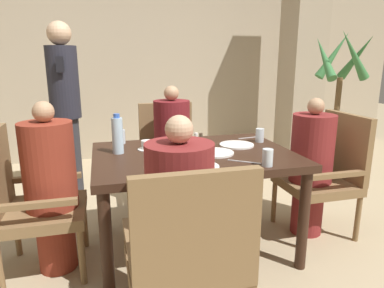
# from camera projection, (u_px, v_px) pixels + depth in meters

# --- Properties ---
(ground_plane) EXTENTS (16.00, 16.00, 0.00)m
(ground_plane) POSITION_uv_depth(u_px,v_px,m) (194.00, 247.00, 2.53)
(ground_plane) COLOR tan
(wall_back) EXTENTS (8.00, 0.06, 2.80)m
(wall_back) POSITION_uv_depth(u_px,v_px,m) (143.00, 56.00, 4.69)
(wall_back) COLOR tan
(wall_back) RESTS_ON ground_plane
(pillar_stone) EXTENTS (0.45, 0.45, 2.70)m
(pillar_stone) POSITION_uv_depth(u_px,v_px,m) (302.00, 60.00, 4.45)
(pillar_stone) COLOR tan
(pillar_stone) RESTS_ON ground_plane
(dining_table) EXTENTS (1.36, 0.97, 0.73)m
(dining_table) POSITION_uv_depth(u_px,v_px,m) (194.00, 165.00, 2.38)
(dining_table) COLOR #331E14
(dining_table) RESTS_ON ground_plane
(chair_left_side) EXTENTS (0.52, 0.52, 0.95)m
(chair_left_side) POSITION_uv_depth(u_px,v_px,m) (27.00, 199.00, 2.14)
(chair_left_side) COLOR brown
(chair_left_side) RESTS_ON ground_plane
(diner_in_left_chair) EXTENTS (0.32, 0.32, 1.11)m
(diner_in_left_chair) POSITION_uv_depth(u_px,v_px,m) (51.00, 187.00, 2.16)
(diner_in_left_chair) COLOR maroon
(diner_in_left_chair) RESTS_ON ground_plane
(chair_far_side) EXTENTS (0.52, 0.52, 0.95)m
(chair_far_side) POSITION_uv_depth(u_px,v_px,m) (169.00, 152.00, 3.25)
(chair_far_side) COLOR brown
(chair_far_side) RESTS_ON ground_plane
(diner_in_far_chair) EXTENTS (0.32, 0.32, 1.13)m
(diner_in_far_chair) POSITION_uv_depth(u_px,v_px,m) (172.00, 147.00, 3.09)
(diner_in_far_chair) COLOR maroon
(diner_in_far_chair) RESTS_ON ground_plane
(chair_right_side) EXTENTS (0.52, 0.52, 0.95)m
(chair_right_side) POSITION_uv_depth(u_px,v_px,m) (327.00, 171.00, 2.68)
(chair_right_side) COLOR brown
(chair_right_side) RESTS_ON ground_plane
(diner_in_right_chair) EXTENTS (0.32, 0.32, 1.08)m
(diner_in_right_chair) POSITION_uv_depth(u_px,v_px,m) (311.00, 166.00, 2.63)
(diner_in_right_chair) COLOR maroon
(diner_in_right_chair) RESTS_ON ground_plane
(chair_near_corner) EXTENTS (0.52, 0.52, 0.95)m
(chair_near_corner) POSITION_uv_depth(u_px,v_px,m) (188.00, 258.00, 1.51)
(chair_near_corner) COLOR brown
(chair_near_corner) RESTS_ON ground_plane
(diner_in_near_chair) EXTENTS (0.32, 0.32, 1.11)m
(diner_in_near_chair) POSITION_uv_depth(u_px,v_px,m) (180.00, 228.00, 1.63)
(diner_in_near_chair) COLOR maroon
(diner_in_near_chair) RESTS_ON ground_plane
(standing_host) EXTENTS (0.29, 0.32, 1.70)m
(standing_host) POSITION_uv_depth(u_px,v_px,m) (65.00, 106.00, 3.31)
(standing_host) COLOR #2D2D33
(standing_host) RESTS_ON ground_plane
(potted_palm) EXTENTS (0.53, 0.48, 1.66)m
(potted_palm) POSITION_uv_depth(u_px,v_px,m) (334.00, 136.00, 3.75)
(potted_palm) COLOR brown
(potted_palm) RESTS_ON ground_plane
(plate_main_left) EXTENTS (0.26, 0.26, 0.01)m
(plate_main_left) POSITION_uv_depth(u_px,v_px,m) (237.00, 145.00, 2.55)
(plate_main_left) COLOR white
(plate_main_left) RESTS_ON dining_table
(plate_main_right) EXTENTS (0.26, 0.26, 0.01)m
(plate_main_right) POSITION_uv_depth(u_px,v_px,m) (215.00, 153.00, 2.33)
(plate_main_right) COLOR white
(plate_main_right) RESTS_ON dining_table
(plate_dessert_center) EXTENTS (0.26, 0.26, 0.01)m
(plate_dessert_center) POSITION_uv_depth(u_px,v_px,m) (198.00, 167.00, 2.02)
(plate_dessert_center) COLOR white
(plate_dessert_center) RESTS_ON dining_table
(teacup_with_saucer) EXTENTS (0.13, 0.13, 0.07)m
(teacup_with_saucer) POSITION_uv_depth(u_px,v_px,m) (147.00, 146.00, 2.42)
(teacup_with_saucer) COLOR white
(teacup_with_saucer) RESTS_ON dining_table
(water_bottle) EXTENTS (0.08, 0.08, 0.27)m
(water_bottle) POSITION_uv_depth(u_px,v_px,m) (118.00, 135.00, 2.31)
(water_bottle) COLOR silver
(water_bottle) RESTS_ON dining_table
(glass_tall_near) EXTENTS (0.06, 0.06, 0.11)m
(glass_tall_near) POSITION_uv_depth(u_px,v_px,m) (260.00, 135.00, 2.65)
(glass_tall_near) COLOR silver
(glass_tall_near) RESTS_ON dining_table
(glass_tall_mid) EXTENTS (0.06, 0.06, 0.11)m
(glass_tall_mid) POSITION_uv_depth(u_px,v_px,m) (121.00, 137.00, 2.60)
(glass_tall_mid) COLOR silver
(glass_tall_mid) RESTS_ON dining_table
(glass_tall_far) EXTENTS (0.06, 0.06, 0.11)m
(glass_tall_far) POSITION_uv_depth(u_px,v_px,m) (268.00, 158.00, 2.05)
(glass_tall_far) COLOR silver
(glass_tall_far) RESTS_ON dining_table
(salt_shaker) EXTENTS (0.03, 0.03, 0.07)m
(salt_shaker) POSITION_uv_depth(u_px,v_px,m) (196.00, 137.00, 2.68)
(salt_shaker) COLOR white
(salt_shaker) RESTS_ON dining_table
(pepper_shaker) EXTENTS (0.03, 0.03, 0.06)m
(pepper_shaker) POSITION_uv_depth(u_px,v_px,m) (201.00, 137.00, 2.69)
(pepper_shaker) COLOR #4C3D2D
(pepper_shaker) RESTS_ON dining_table
(fork_beside_plate) EXTENTS (0.20, 0.05, 0.00)m
(fork_beside_plate) POSITION_uv_depth(u_px,v_px,m) (251.00, 137.00, 2.81)
(fork_beside_plate) COLOR silver
(fork_beside_plate) RESTS_ON dining_table
(knife_beside_plate) EXTENTS (0.18, 0.14, 0.00)m
(knife_beside_plate) POSITION_uv_depth(u_px,v_px,m) (246.00, 162.00, 2.14)
(knife_beside_plate) COLOR silver
(knife_beside_plate) RESTS_ON dining_table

